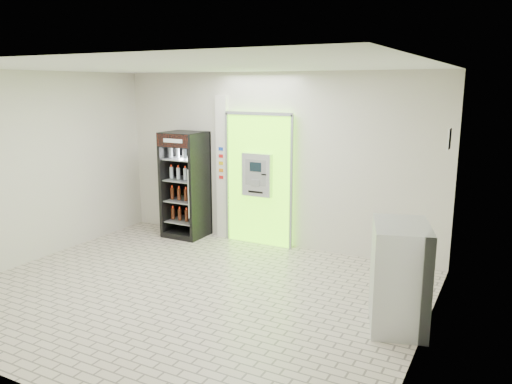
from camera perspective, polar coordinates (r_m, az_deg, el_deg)
The scene contains 7 objects.
ground at distance 7.00m, azimuth -7.42°, elevation -11.35°, with size 6.00×6.00×0.00m, color #BFB19F.
room_shell at distance 6.49m, azimuth -7.87°, elevation 3.73°, with size 6.00×6.00×6.00m.
atm_assembly at distance 8.74m, azimuth 0.41°, elevation 1.55°, with size 1.30×0.24×2.33m.
pillar at distance 9.13m, azimuth -3.84°, elevation 2.80°, with size 0.22×0.11×2.60m.
beverage_cooler at distance 9.32m, azimuth -8.02°, elevation 0.60°, with size 0.73×0.69×1.94m.
steel_cabinet at distance 6.09m, azimuth 16.04°, elevation -9.16°, with size 0.87×1.06×1.23m.
exit_sign at distance 6.69m, azimuth 21.22°, elevation 5.70°, with size 0.02×0.22×0.26m.
Camera 1 is at (3.75, -5.21, 2.78)m, focal length 35.00 mm.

